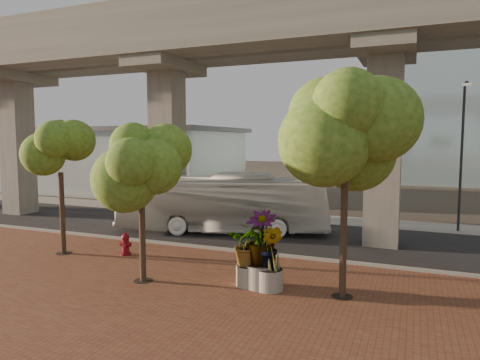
% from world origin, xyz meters
% --- Properties ---
extents(ground, '(160.00, 160.00, 0.00)m').
position_xyz_m(ground, '(0.00, 0.00, 0.00)').
color(ground, '#312C24').
rests_on(ground, ground).
extents(brick_plaza, '(70.00, 13.00, 0.06)m').
position_xyz_m(brick_plaza, '(0.00, -8.00, 0.03)').
color(brick_plaza, brown).
rests_on(brick_plaza, ground).
extents(asphalt_road, '(90.00, 8.00, 0.04)m').
position_xyz_m(asphalt_road, '(0.00, 2.00, 0.02)').
color(asphalt_road, black).
rests_on(asphalt_road, ground).
extents(curb_strip, '(70.00, 0.25, 0.16)m').
position_xyz_m(curb_strip, '(0.00, -2.00, 0.08)').
color(curb_strip, gray).
rests_on(curb_strip, ground).
extents(far_sidewalk, '(90.00, 3.00, 0.06)m').
position_xyz_m(far_sidewalk, '(0.00, 7.50, 0.03)').
color(far_sidewalk, gray).
rests_on(far_sidewalk, ground).
extents(transit_viaduct, '(72.00, 5.60, 12.40)m').
position_xyz_m(transit_viaduct, '(0.00, 2.00, 7.29)').
color(transit_viaduct, gray).
rests_on(transit_viaduct, ground).
extents(station_pavilion, '(23.00, 13.00, 6.30)m').
position_xyz_m(station_pavilion, '(-20.00, 16.00, 3.22)').
color(station_pavilion, silver).
rests_on(station_pavilion, ground).
extents(transit_bus, '(11.91, 5.64, 3.23)m').
position_xyz_m(transit_bus, '(-2.36, 1.74, 1.62)').
color(transit_bus, white).
rests_on(transit_bus, ground).
extents(fire_hydrant, '(0.50, 0.45, 1.00)m').
position_xyz_m(fire_hydrant, '(-4.28, -4.35, 0.54)').
color(fire_hydrant, maroon).
rests_on(fire_hydrant, ground).
extents(planter_front, '(2.03, 2.03, 2.23)m').
position_xyz_m(planter_front, '(2.20, -6.01, 1.42)').
color(planter_front, '#A8A598').
rests_on(planter_front, ground).
extents(planter_right, '(2.48, 2.48, 2.65)m').
position_xyz_m(planter_right, '(2.62, -6.02, 1.67)').
color(planter_right, gray).
rests_on(planter_right, ground).
extents(planter_left, '(2.01, 2.01, 2.22)m').
position_xyz_m(planter_left, '(3.00, -6.14, 1.41)').
color(planter_left, gray).
rests_on(planter_left, ground).
extents(street_tree_far_west, '(3.17, 3.17, 6.01)m').
position_xyz_m(street_tree_far_west, '(-7.00, -5.20, 4.60)').
color(street_tree_far_west, '#4A372A').
rests_on(street_tree_far_west, ground).
extents(street_tree_near_west, '(3.78, 3.78, 5.87)m').
position_xyz_m(street_tree_near_west, '(-1.50, -7.00, 4.19)').
color(street_tree_near_west, '#4A372A').
rests_on(street_tree_near_west, ground).
extents(street_tree_near_east, '(4.41, 4.41, 7.20)m').
position_xyz_m(street_tree_near_east, '(5.38, -5.88, 5.23)').
color(street_tree_near_east, '#4A372A').
rests_on(street_tree_near_east, ground).
extents(streetlamp_west, '(0.43, 1.24, 8.59)m').
position_xyz_m(streetlamp_west, '(-8.07, 6.49, 5.01)').
color(streetlamp_west, '#303135').
rests_on(streetlamp_west, ground).
extents(streetlamp_east, '(0.40, 1.18, 8.13)m').
position_xyz_m(streetlamp_east, '(9.77, 6.74, 4.75)').
color(streetlamp_east, '#2C2C31').
rests_on(streetlamp_east, ground).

